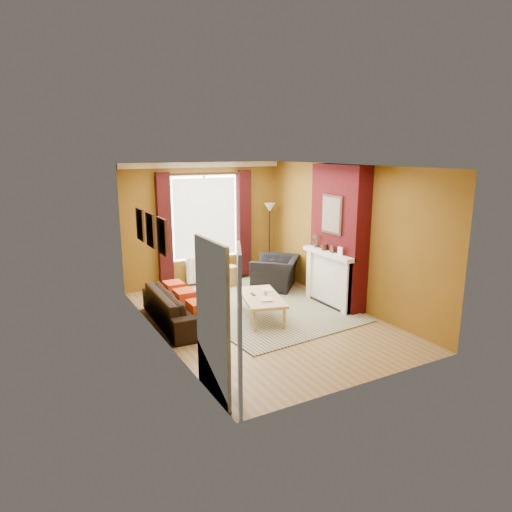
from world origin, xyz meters
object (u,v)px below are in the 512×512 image
Objects in this scene: coffee_table at (261,298)px; wicker_stool at (229,276)px; floor_lamp at (270,219)px; sofa at (179,307)px; armchair at (276,273)px.

wicker_stool is at bearing 95.85° from coffee_table.
floor_lamp is (1.56, 2.38, 1.04)m from coffee_table.
wicker_stool is (0.37, 2.19, -0.16)m from coffee_table.
coffee_table is at bearing -99.70° from wicker_stool.
floor_lamp is (1.19, 0.19, 1.20)m from wicker_stool.
coffee_table is at bearing -109.82° from sofa.
wicker_stool is at bearing -85.60° from armchair.
floor_lamp is at bearing 72.26° from coffee_table.
floor_lamp is at bearing 9.17° from wicker_stool.
coffee_table is 3.13× the size of wicker_stool.
armchair is 2.34× the size of wicker_stool.
coffee_table is at bearing -123.29° from floor_lamp.
armchair is 1.42m from floor_lamp.
sofa is 3.67m from floor_lamp.
sofa is at bearing -148.33° from floor_lamp.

